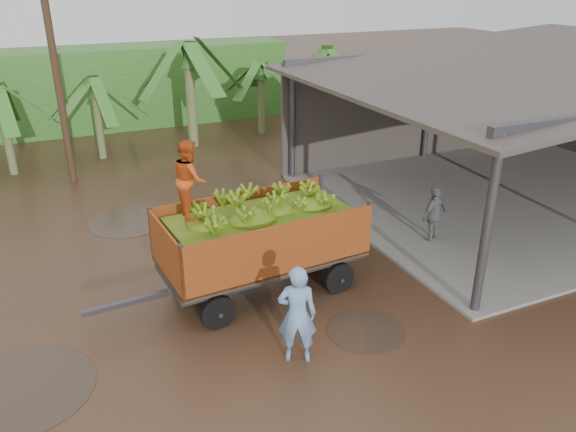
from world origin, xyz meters
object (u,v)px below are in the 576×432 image
Objects in this scene: banana_trailer at (259,236)px; man_blue at (297,315)px; man_grey at (434,215)px; utility_pole at (55,66)px.

man_blue is at bearing -101.06° from banana_trailer.
utility_pole is at bearing -62.69° from man_grey.
utility_pole is at bearing 105.12° from banana_trailer.
man_grey is (5.46, 3.04, -0.20)m from man_blue.
man_blue is at bearing 13.28° from man_grey.
utility_pole is (-8.41, 8.98, 3.17)m from man_grey.
man_grey is 0.20× the size of utility_pole.
banana_trailer is at bearing -72.54° from man_blue.
man_grey is at bearing -126.54° from man_blue.
banana_trailer is 3.14× the size of man_blue.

